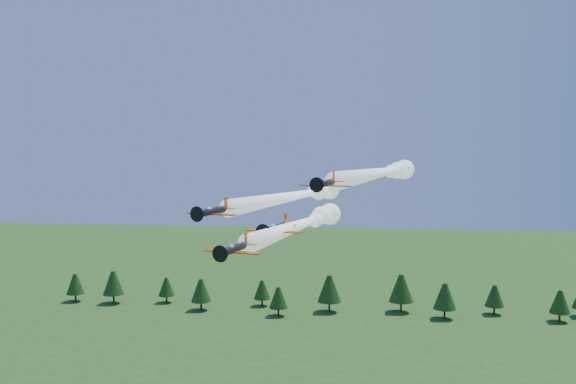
# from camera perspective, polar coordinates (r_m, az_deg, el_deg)

# --- Properties ---
(plane_lead) EXTENTS (15.04, 42.28, 3.70)m
(plane_lead) POSITION_cam_1_polar(r_m,az_deg,el_deg) (99.01, 1.28, -2.86)
(plane_lead) COLOR black
(plane_lead) RESTS_ON ground
(plane_left) EXTENTS (19.51, 46.25, 3.70)m
(plane_left) POSITION_cam_1_polar(r_m,az_deg,el_deg) (110.19, 0.68, -0.33)
(plane_left) COLOR black
(plane_left) RESTS_ON ground
(plane_right) EXTENTS (17.91, 50.22, 3.70)m
(plane_right) POSITION_cam_1_polar(r_m,az_deg,el_deg) (106.88, 8.34, 1.74)
(plane_right) COLOR black
(plane_right) RESTS_ON ground
(plane_slot) EXTENTS (8.13, 9.00, 2.85)m
(plane_slot) POSITION_cam_1_polar(r_m,az_deg,el_deg) (90.31, -1.15, -3.25)
(plane_slot) COLOR black
(plane_slot) RESTS_ON ground
(treeline) EXTENTS (163.04, 17.18, 11.55)m
(treeline) POSITION_cam_1_polar(r_m,az_deg,el_deg) (197.88, 3.61, -8.76)
(treeline) COLOR #382314
(treeline) RESTS_ON ground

